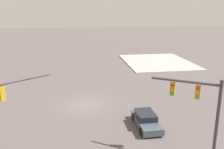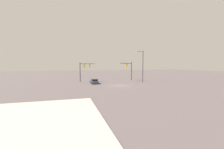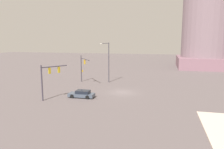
# 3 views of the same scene
# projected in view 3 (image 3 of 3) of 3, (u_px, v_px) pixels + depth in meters

# --- Properties ---
(ground_plane) EXTENTS (209.76, 209.76, 0.00)m
(ground_plane) POSITION_uv_depth(u_px,v_px,m) (122.00, 92.00, 39.29)
(ground_plane) COLOR #594F4F
(traffic_signal_near_corner) EXTENTS (3.91, 5.52, 5.92)m
(traffic_signal_near_corner) POSITION_uv_depth(u_px,v_px,m) (83.00, 65.00, 47.52)
(traffic_signal_near_corner) COLOR #3F3941
(traffic_signal_near_corner) RESTS_ON ground
(traffic_signal_opposite_side) EXTENTS (2.64, 3.93, 5.57)m
(traffic_signal_opposite_side) POSITION_uv_depth(u_px,v_px,m) (48.00, 75.00, 34.18)
(traffic_signal_opposite_side) COLOR #3B3542
(traffic_signal_opposite_side) RESTS_ON ground
(streetlamp_curved_arm) EXTENTS (1.69, 1.78, 8.78)m
(streetlamp_curved_arm) POSITION_uv_depth(u_px,v_px,m) (108.00, 60.00, 47.66)
(streetlamp_curved_arm) COLOR #3B3841
(streetlamp_curved_arm) RESTS_ON ground
(sedan_car_approaching) EXTENTS (4.26, 1.82, 1.21)m
(sedan_car_approaching) POSITION_uv_depth(u_px,v_px,m) (82.00, 94.00, 35.77)
(sedan_car_approaching) COLOR #404A58
(sedan_car_approaching) RESTS_ON ground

